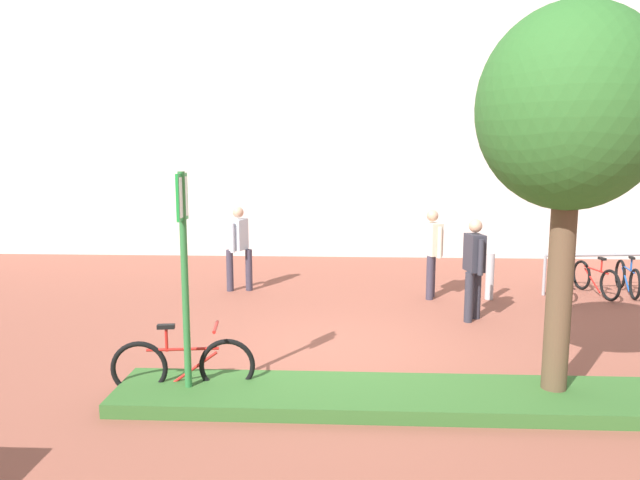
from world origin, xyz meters
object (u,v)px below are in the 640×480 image
Objects in this scene: tree_sidewalk at (571,112)px; person_shirt_white at (432,248)px; person_suited_navy at (474,263)px; person_shirt_blue at (239,243)px; parking_sign_post at (184,254)px; bike_rack_cluster at (595,277)px; bollard_steel at (490,276)px; bike_at_sign at (184,366)px.

person_shirt_white is at bearing 99.15° from tree_sidewalk.
person_suited_navy is 1.00× the size of person_shirt_blue.
person_shirt_blue is at bearing 94.15° from parking_sign_post.
parking_sign_post is (-4.19, -0.16, -1.56)m from tree_sidewalk.
parking_sign_post is 8.69m from bike_rack_cluster.
parking_sign_post is at bearing -124.92° from person_shirt_white.
bollard_steel is 0.52× the size of person_shirt_blue.
parking_sign_post reaches higher than bike_at_sign.
person_suited_navy is (-0.26, 3.26, -2.28)m from tree_sidewalk.
person_shirt_white is (-3.29, -0.43, 0.63)m from bike_rack_cluster.
person_suited_navy and person_shirt_white have the same top height.
person_shirt_blue is at bearing 131.56° from tree_sidewalk.
person_suited_navy is (-0.62, -1.45, 0.53)m from bollard_steel.
person_shirt_white is at bearing 108.54° from person_suited_navy.
bike_rack_cluster is at bearing 34.64° from person_suited_navy.
bike_rack_cluster is (6.71, 5.34, -1.36)m from parking_sign_post.
bike_rack_cluster is 1.22× the size of person_suited_navy.
person_shirt_blue is at bearing -179.88° from bike_rack_cluster.
bike_at_sign is at bearing -86.79° from person_shirt_blue.
person_shirt_blue and person_shirt_white have the same top height.
tree_sidewalk is 2.56× the size of person_suited_navy.
person_shirt_blue is 1.00× the size of person_shirt_white.
bike_at_sign is 8.56m from bike_rack_cluster.
person_suited_navy is at bearing -145.36° from bike_rack_cluster.
bike_at_sign is at bearing -142.74° from bike_rack_cluster.
bike_at_sign is 1.86× the size of bollard_steel.
bollard_steel is (0.35, 4.71, -2.81)m from tree_sidewalk.
tree_sidewalk is 4.90× the size of bollard_steel.
bike_rack_cluster is at bearing 12.25° from bollard_steel.
tree_sidewalk is 3.98m from person_suited_navy.
bike_rack_cluster is 2.33× the size of bollard_steel.
bike_at_sign is 6.61m from bollard_steel.
person_suited_navy is 4.72m from person_shirt_blue.
bike_rack_cluster is at bearing 38.51° from parking_sign_post.
bike_at_sign is 0.80× the size of bike_rack_cluster.
person_shirt_white is (-0.77, 4.75, -2.28)m from tree_sidewalk.
bike_rack_cluster is 1.22× the size of person_shirt_blue.
bike_rack_cluster is 2.22m from bollard_steel.
person_shirt_white is (3.43, 4.91, -0.73)m from parking_sign_post.
bike_at_sign is at bearing -179.99° from tree_sidewalk.
person_suited_navy is (4.03, 3.26, 0.63)m from bike_at_sign.
person_shirt_blue is (-4.58, 5.17, -2.28)m from tree_sidewalk.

